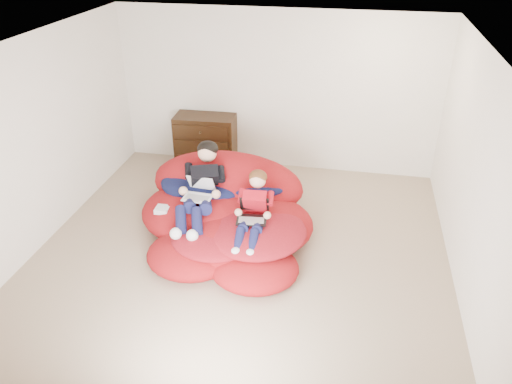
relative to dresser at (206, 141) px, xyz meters
name	(u,v)px	position (x,y,z in m)	size (l,w,h in m)	color
room_shell	(242,236)	(1.11, -2.24, -0.21)	(5.10, 5.10, 2.77)	tan
dresser	(206,141)	(0.00, 0.00, 0.00)	(0.98, 0.56, 0.86)	#301E0D
beanbag_pile	(226,213)	(0.81, -1.85, -0.15)	(2.31, 2.33, 0.94)	#AB1318
cream_pillow	(202,163)	(0.29, -1.15, 0.19)	(0.49, 0.31, 0.31)	white
older_boy	(201,183)	(0.51, -1.88, 0.27)	(0.48, 1.29, 0.78)	black
younger_boy	(254,207)	(1.24, -2.18, 0.18)	(0.31, 1.02, 0.66)	red
laptop_white	(199,191)	(0.51, -1.98, 0.21)	(0.36, 0.38, 0.23)	silver
laptop_black	(253,213)	(1.24, -2.23, 0.13)	(0.38, 0.40, 0.24)	black
power_adapter	(162,210)	(0.07, -2.15, -0.01)	(0.17, 0.17, 0.06)	silver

